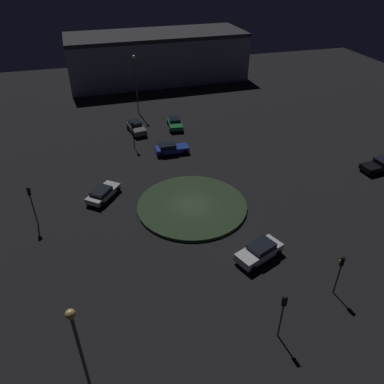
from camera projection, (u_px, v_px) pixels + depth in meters
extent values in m
plane|color=black|center=(192.00, 207.00, 40.55)|extent=(118.93, 118.93, 0.00)
cylinder|color=#2D4228|center=(192.00, 206.00, 40.47)|extent=(11.81, 11.81, 0.32)
cube|color=white|center=(259.00, 252.00, 33.58)|extent=(3.41, 4.85, 0.74)
cube|color=black|center=(262.00, 246.00, 33.38)|extent=(2.38, 2.73, 0.43)
cylinder|color=black|center=(253.00, 269.00, 32.35)|extent=(0.45, 0.70, 0.66)
cylinder|color=black|center=(238.00, 257.00, 33.58)|extent=(0.45, 0.70, 0.66)
cylinder|color=black|center=(278.00, 253.00, 34.00)|extent=(0.45, 0.70, 0.66)
cylinder|color=black|center=(263.00, 243.00, 35.22)|extent=(0.45, 0.70, 0.66)
cube|color=silver|center=(103.00, 193.00, 41.60)|extent=(4.48, 4.12, 0.57)
cube|color=black|center=(101.00, 191.00, 41.08)|extent=(2.73, 2.64, 0.40)
cylinder|color=black|center=(105.00, 187.00, 43.24)|extent=(0.65, 0.59, 0.66)
cylinder|color=black|center=(118.00, 190.00, 42.64)|extent=(0.65, 0.59, 0.66)
cylinder|color=black|center=(88.00, 201.00, 40.88)|extent=(0.65, 0.59, 0.66)
cylinder|color=black|center=(103.00, 205.00, 40.28)|extent=(0.65, 0.59, 0.66)
cube|color=#1E38A5|center=(172.00, 149.00, 50.45)|extent=(1.83, 4.46, 0.61)
cube|color=black|center=(167.00, 146.00, 50.01)|extent=(1.57, 2.19, 0.53)
cylinder|color=black|center=(182.00, 147.00, 51.65)|extent=(0.23, 0.67, 0.67)
cylinder|color=black|center=(185.00, 153.00, 50.26)|extent=(0.23, 0.67, 0.67)
cylinder|color=black|center=(159.00, 150.00, 50.99)|extent=(0.23, 0.67, 0.67)
cylinder|color=black|center=(162.00, 155.00, 49.59)|extent=(0.23, 0.67, 0.67)
cube|color=slate|center=(137.00, 128.00, 55.86)|extent=(4.45, 2.50, 0.73)
cube|color=black|center=(135.00, 123.00, 56.00)|extent=(2.17, 1.91, 0.52)
cylinder|color=black|center=(146.00, 133.00, 55.25)|extent=(0.71, 0.33, 0.69)
cylinder|color=black|center=(134.00, 136.00, 54.60)|extent=(0.71, 0.33, 0.69)
cylinder|color=black|center=(139.00, 126.00, 57.53)|extent=(0.71, 0.33, 0.69)
cylinder|color=black|center=(128.00, 128.00, 56.88)|extent=(0.71, 0.33, 0.69)
cube|color=#1E7238|center=(175.00, 124.00, 57.35)|extent=(4.25, 2.29, 0.62)
cube|color=black|center=(174.00, 119.00, 57.56)|extent=(2.08, 1.85, 0.42)
cylinder|color=black|center=(183.00, 129.00, 56.46)|extent=(0.68, 0.28, 0.66)
cylinder|color=black|center=(170.00, 130.00, 56.19)|extent=(0.68, 0.28, 0.66)
cylinder|color=black|center=(180.00, 122.00, 58.87)|extent=(0.68, 0.28, 0.66)
cylinder|color=black|center=(168.00, 123.00, 58.59)|extent=(0.68, 0.28, 0.66)
cube|color=black|center=(378.00, 166.00, 46.61)|extent=(2.31, 4.63, 0.63)
cube|color=black|center=(384.00, 161.00, 46.51)|extent=(1.83, 2.19, 0.52)
cylinder|color=black|center=(373.00, 174.00, 45.57)|extent=(0.29, 0.73, 0.71)
cylinder|color=black|center=(362.00, 167.00, 47.01)|extent=(0.29, 0.73, 0.71)
cylinder|color=black|center=(382.00, 162.00, 47.99)|extent=(0.29, 0.73, 0.71)
cylinder|color=#2D2D2D|center=(337.00, 280.00, 29.79)|extent=(0.12, 0.12, 3.02)
cube|color=black|center=(343.00, 262.00, 28.70)|extent=(0.34, 0.37, 0.90)
sphere|color=#3F0C0C|center=(342.00, 258.00, 28.64)|extent=(0.20, 0.20, 0.20)
sphere|color=yellow|center=(341.00, 261.00, 28.79)|extent=(0.20, 0.20, 0.20)
sphere|color=#0F3819|center=(340.00, 263.00, 28.94)|extent=(0.20, 0.20, 0.20)
cylinder|color=#2D2D2D|center=(34.00, 210.00, 37.09)|extent=(0.12, 0.12, 3.54)
cube|color=black|center=(29.00, 191.00, 35.86)|extent=(0.32, 0.25, 0.90)
sphere|color=#3F0C0C|center=(29.00, 189.00, 35.73)|extent=(0.20, 0.20, 0.20)
sphere|color=#4C380F|center=(30.00, 191.00, 35.88)|extent=(0.20, 0.20, 0.20)
sphere|color=#1EE53F|center=(31.00, 193.00, 36.03)|extent=(0.20, 0.20, 0.20)
cylinder|color=#2D2D2D|center=(280.00, 321.00, 26.37)|extent=(0.12, 0.12, 3.28)
cube|color=black|center=(285.00, 301.00, 25.21)|extent=(0.25, 0.32, 0.90)
sphere|color=#3F0C0C|center=(284.00, 297.00, 25.18)|extent=(0.20, 0.20, 0.20)
sphere|color=yellow|center=(283.00, 300.00, 25.33)|extent=(0.20, 0.20, 0.20)
sphere|color=#0F3819|center=(283.00, 302.00, 25.48)|extent=(0.20, 0.20, 0.20)
cylinder|color=#2D2D2D|center=(134.00, 139.00, 51.14)|extent=(0.12, 0.12, 2.99)
cube|color=black|center=(132.00, 125.00, 50.06)|extent=(0.29, 0.35, 0.90)
sphere|color=red|center=(133.00, 124.00, 49.81)|extent=(0.20, 0.20, 0.20)
sphere|color=#4C380F|center=(133.00, 126.00, 49.96)|extent=(0.20, 0.20, 0.20)
sphere|color=#0F3819|center=(133.00, 128.00, 50.11)|extent=(0.20, 0.20, 0.20)
cylinder|color=#4C4C51|center=(136.00, 87.00, 60.16)|extent=(0.18, 0.18, 8.98)
sphere|color=#F9D166|center=(134.00, 57.00, 57.58)|extent=(0.54, 0.54, 0.54)
cylinder|color=#4C4C51|center=(86.00, 370.00, 20.30)|extent=(0.18, 0.18, 9.06)
sphere|color=#F9D166|center=(70.00, 314.00, 17.70)|extent=(0.51, 0.51, 0.51)
cube|color=#8C939E|center=(157.00, 59.00, 75.74)|extent=(13.24, 35.20, 8.42)
cube|color=#333338|center=(156.00, 35.00, 73.20)|extent=(13.24, 35.20, 0.70)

